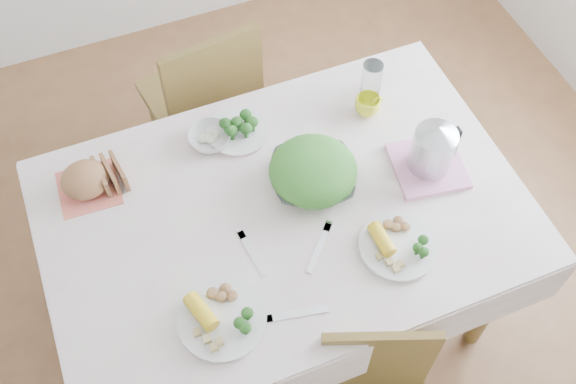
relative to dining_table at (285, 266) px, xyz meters
name	(u,v)px	position (x,y,z in m)	size (l,w,h in m)	color
floor	(285,308)	(0.00, 0.00, -0.38)	(3.60, 3.60, 0.00)	brown
dining_table	(285,266)	(0.00, 0.00, 0.00)	(1.40, 0.90, 0.75)	brown
tablecloth	(284,210)	(0.00, 0.00, 0.38)	(1.50, 1.00, 0.01)	white
chair_far	(200,94)	(-0.05, 0.82, 0.09)	(0.41, 0.41, 0.91)	brown
salad_bowl	(313,176)	(0.12, 0.06, 0.42)	(0.26, 0.26, 0.06)	white
dinner_plate_left	(222,319)	(-0.30, -0.28, 0.40)	(0.26, 0.26, 0.02)	white
dinner_plate_right	(398,246)	(0.27, -0.26, 0.40)	(0.24, 0.24, 0.02)	white
broccoli_plate	(238,132)	(-0.03, 0.34, 0.40)	(0.21, 0.21, 0.02)	beige
napkin	(89,188)	(-0.55, 0.31, 0.39)	(0.19, 0.19, 0.00)	#E46B56
bread_loaf	(84,178)	(-0.55, 0.31, 0.45)	(0.15, 0.15, 0.09)	brown
fruit_bowl	(210,138)	(-0.13, 0.34, 0.41)	(0.14, 0.14, 0.04)	white
yellow_mug	(368,105)	(0.41, 0.26, 0.42)	(0.09, 0.09, 0.07)	yellow
glass_tumbler	(371,80)	(0.46, 0.34, 0.45)	(0.07, 0.07, 0.14)	white
pink_tray	(428,166)	(0.49, -0.03, 0.40)	(0.22, 0.22, 0.02)	#F595C4
electric_kettle	(434,145)	(0.49, -0.03, 0.51)	(0.14, 0.14, 0.19)	#B2B5BA
fork_left	(252,254)	(-0.15, -0.11, 0.39)	(0.02, 0.17, 0.00)	silver
fork_right	(319,248)	(0.05, -0.17, 0.39)	(0.02, 0.18, 0.00)	silver
knife	(295,314)	(-0.10, -0.34, 0.39)	(0.02, 0.19, 0.00)	silver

